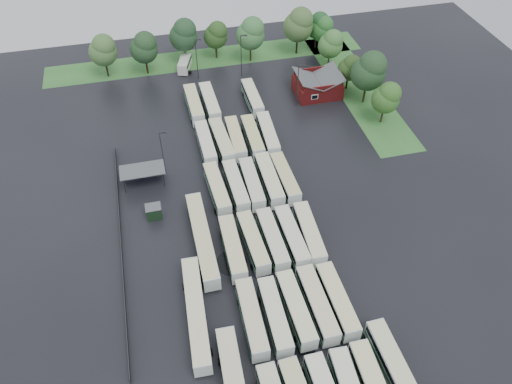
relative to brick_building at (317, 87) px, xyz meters
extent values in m
plane|color=black|center=(-24.00, -42.77, -1.87)|extent=(160.00, 160.00, 0.00)
cube|color=maroon|center=(0.00, 0.03, -0.17)|extent=(10.00, 8.00, 3.40)
cube|color=#4C4F51|center=(-2.50, 0.03, 2.43)|extent=(5.07, 8.60, 2.19)
cube|color=#4C4F51|center=(2.50, 0.03, 2.43)|extent=(5.07, 8.60, 2.19)
cube|color=maroon|center=(0.00, -3.97, 2.03)|extent=(9.00, 0.20, 1.20)
cube|color=silver|center=(-2.00, -4.02, 0.13)|extent=(1.60, 0.12, 1.20)
cylinder|color=#2D2D30|center=(-44.80, -22.77, -0.17)|extent=(0.16, 0.16, 3.40)
cylinder|color=#2D2D30|center=(-37.60, -22.77, -0.17)|extent=(0.16, 0.16, 3.40)
cylinder|color=#2D2D30|center=(-44.80, -19.57, -0.17)|extent=(0.16, 0.16, 3.40)
cylinder|color=#2D2D30|center=(-37.60, -19.57, -0.17)|extent=(0.16, 0.16, 3.40)
cube|color=#4C4F51|center=(-41.20, -21.17, 1.63)|extent=(8.20, 4.20, 0.15)
cube|color=navy|center=(-41.20, -19.27, -0.27)|extent=(7.60, 0.08, 2.60)
cube|color=black|center=(-40.20, -30.17, -0.62)|extent=(2.50, 2.00, 2.50)
cube|color=#4C4F51|center=(-40.20, -30.17, 0.69)|extent=(2.70, 2.20, 0.12)
cube|color=#346F2D|center=(-22.00, 22.03, -1.86)|extent=(80.00, 10.00, 0.01)
cube|color=#346F2D|center=(10.00, 0.03, -1.86)|extent=(10.00, 50.00, 0.01)
cube|color=#2D2D30|center=(-46.20, -34.77, -1.27)|extent=(0.10, 50.00, 1.20)
cylinder|color=black|center=(-25.30, -64.92, -1.40)|extent=(2.61, 0.98, 0.98)
cylinder|color=black|center=(-21.94, -65.08, -1.41)|extent=(2.58, 0.97, 0.97)
cylinder|color=black|center=(-18.89, -65.04, -1.41)|extent=(2.58, 0.97, 0.97)
cube|color=beige|center=(-15.68, -68.85, 1.52)|extent=(2.79, 12.18, 0.13)
cylinder|color=black|center=(-15.68, -64.85, -1.40)|extent=(2.66, 1.00, 1.00)
cube|color=silver|center=(-28.55, -55.04, -0.01)|extent=(2.80, 12.28, 2.80)
cube|color=black|center=(-28.55, -55.04, 0.55)|extent=(2.85, 11.79, 0.90)
cube|color=#256338|center=(-28.55, -55.04, -0.62)|extent=(2.84, 12.04, 0.62)
cube|color=beige|center=(-28.55, -55.04, 1.45)|extent=(2.69, 11.91, 0.12)
cylinder|color=black|center=(-28.55, -58.95, -1.41)|extent=(2.60, 0.98, 0.98)
cylinder|color=black|center=(-28.55, -51.13, -1.41)|extent=(2.60, 0.98, 0.98)
cube|color=silver|center=(-25.23, -55.42, -0.04)|extent=(2.67, 12.02, 2.75)
cube|color=black|center=(-25.23, -55.42, 0.51)|extent=(2.73, 11.54, 0.88)
cube|color=#235E35|center=(-25.23, -55.42, -0.65)|extent=(2.72, 11.78, 0.60)
cube|color=beige|center=(-25.23, -55.42, 1.38)|extent=(2.57, 11.66, 0.12)
cylinder|color=black|center=(-25.23, -59.25, -1.42)|extent=(2.55, 0.96, 0.96)
cylinder|color=black|center=(-25.23, -51.58, -1.42)|extent=(2.55, 0.96, 0.96)
cube|color=silver|center=(-21.95, -55.08, -0.02)|extent=(2.86, 12.23, 2.79)
cube|color=black|center=(-21.95, -55.08, 0.54)|extent=(2.91, 11.74, 0.89)
cube|color=#1B5730|center=(-21.95, -55.08, -0.63)|extent=(2.91, 11.98, 0.61)
cube|color=#F4EDB1|center=(-21.95, -55.08, 1.43)|extent=(2.75, 11.86, 0.12)
cylinder|color=black|center=(-21.95, -58.97, -1.41)|extent=(2.58, 0.97, 0.97)
cylinder|color=black|center=(-21.95, -51.18, -1.41)|extent=(2.58, 0.97, 0.97)
cube|color=silver|center=(-18.71, -55.05, 0.02)|extent=(2.82, 12.47, 2.85)
cube|color=black|center=(-18.71, -55.05, 0.59)|extent=(2.87, 11.97, 0.91)
cube|color=#226134|center=(-18.71, -55.05, -0.60)|extent=(2.87, 12.22, 0.63)
cube|color=beige|center=(-18.71, -55.05, 1.50)|extent=(2.71, 12.09, 0.12)
cylinder|color=black|center=(-18.71, -59.02, -1.40)|extent=(2.64, 0.99, 0.99)
cylinder|color=black|center=(-18.71, -51.07, -1.40)|extent=(2.64, 0.99, 0.99)
cube|color=silver|center=(-15.63, -55.12, -0.01)|extent=(2.73, 12.23, 2.79)
cube|color=black|center=(-15.63, -55.12, 0.55)|extent=(2.79, 11.74, 0.89)
cube|color=#2C6A3E|center=(-15.63, -55.12, -0.63)|extent=(2.78, 11.98, 0.61)
cube|color=beige|center=(-15.63, -55.12, 1.43)|extent=(2.62, 11.86, 0.12)
cylinder|color=black|center=(-15.63, -59.02, -1.41)|extent=(2.59, 0.97, 0.97)
cylinder|color=black|center=(-15.63, -51.22, -1.41)|extent=(2.59, 0.97, 0.97)
cube|color=silver|center=(-28.59, -41.79, -0.01)|extent=(2.70, 12.25, 2.80)
cube|color=black|center=(-28.59, -41.79, 0.55)|extent=(2.76, 11.77, 0.90)
cube|color=#226334|center=(-28.59, -41.79, -0.62)|extent=(2.75, 12.01, 0.62)
cube|color=beige|center=(-28.59, -41.79, 1.44)|extent=(2.60, 11.89, 0.12)
cylinder|color=black|center=(-28.59, -45.71, -1.41)|extent=(2.60, 0.98, 0.98)
cylinder|color=black|center=(-28.59, -37.88, -1.41)|extent=(2.60, 0.98, 0.98)
cube|color=silver|center=(-25.06, -41.35, -0.05)|extent=(3.05, 12.01, 2.73)
cube|color=black|center=(-25.06, -41.35, 0.49)|extent=(3.09, 11.54, 0.87)
cube|color=#2C673E|center=(-25.06, -41.35, -0.66)|extent=(3.09, 11.78, 0.60)
cube|color=beige|center=(-25.06, -41.35, 1.36)|extent=(2.94, 11.65, 0.12)
cylinder|color=black|center=(-25.06, -45.16, -1.42)|extent=(2.53, 0.95, 0.95)
cylinder|color=black|center=(-25.06, -37.54, -1.42)|extent=(2.53, 0.95, 0.95)
cube|color=silver|center=(-21.85, -41.56, -0.03)|extent=(2.75, 12.09, 2.76)
cube|color=black|center=(-21.85, -41.56, 0.52)|extent=(2.80, 11.61, 0.88)
cube|color=#1C672E|center=(-21.85, -41.56, -0.64)|extent=(2.80, 11.85, 0.61)
cube|color=beige|center=(-21.85, -41.56, 1.39)|extent=(2.65, 11.72, 0.12)
cylinder|color=black|center=(-21.85, -45.41, -1.41)|extent=(2.56, 0.96, 0.96)
cylinder|color=black|center=(-21.85, -37.71, -1.41)|extent=(2.56, 0.96, 0.96)
cube|color=silver|center=(-18.63, -41.76, -0.02)|extent=(2.84, 12.19, 2.78)
cube|color=black|center=(-18.63, -41.76, 0.53)|extent=(2.89, 11.71, 0.89)
cube|color=#29693F|center=(-18.63, -41.76, -0.63)|extent=(2.89, 11.95, 0.61)
cube|color=beige|center=(-18.63, -41.76, 1.42)|extent=(2.73, 11.83, 0.12)
cylinder|color=black|center=(-18.63, -45.64, -1.41)|extent=(2.58, 0.97, 0.97)
cylinder|color=black|center=(-18.63, -37.88, -1.41)|extent=(2.58, 0.97, 0.97)
cube|color=silver|center=(-15.63, -41.81, 0.01)|extent=(3.10, 12.41, 2.82)
cube|color=black|center=(-15.63, -41.81, 0.57)|extent=(3.14, 11.92, 0.90)
cube|color=#1B5D30|center=(-15.63, -41.81, -0.61)|extent=(3.14, 12.17, 0.62)
cube|color=beige|center=(-15.63, -41.81, 1.47)|extent=(2.98, 12.04, 0.12)
cylinder|color=black|center=(-15.63, -45.75, -1.40)|extent=(2.62, 0.98, 0.98)
cylinder|color=black|center=(-15.63, -37.87, -1.40)|extent=(2.62, 0.98, 0.98)
cube|color=silver|center=(-28.51, -27.70, -0.02)|extent=(3.14, 12.26, 2.78)
cube|color=black|center=(-28.51, -27.70, 0.54)|extent=(3.17, 11.78, 0.89)
cube|color=#1E592D|center=(-28.51, -27.70, -0.63)|extent=(3.17, 12.02, 0.61)
cube|color=beige|center=(-28.51, -27.70, 1.42)|extent=(3.02, 11.89, 0.12)
cylinder|color=black|center=(-28.51, -31.58, -1.41)|extent=(2.58, 0.97, 0.97)
cylinder|color=black|center=(-28.51, -23.81, -1.41)|extent=(2.58, 0.97, 0.97)
cube|color=silver|center=(-25.06, -27.77, -0.05)|extent=(2.80, 12.03, 2.74)
cube|color=black|center=(-25.06, -27.77, 0.50)|extent=(2.85, 11.55, 0.88)
cube|color=#28673A|center=(-25.06, -27.77, -0.65)|extent=(2.84, 11.79, 0.60)
cube|color=beige|center=(-25.06, -27.77, 1.38)|extent=(2.69, 11.67, 0.12)
cylinder|color=black|center=(-25.06, -31.61, -1.42)|extent=(2.54, 0.96, 0.96)
cylinder|color=black|center=(-25.06, -23.94, -1.42)|extent=(2.54, 0.96, 0.96)
cube|color=silver|center=(-22.08, -27.86, -0.04)|extent=(2.66, 12.02, 2.75)
cube|color=black|center=(-22.08, -27.86, 0.51)|extent=(2.71, 11.54, 0.88)
cube|color=#186430|center=(-22.08, -27.86, -0.65)|extent=(2.71, 11.78, 0.60)
cube|color=beige|center=(-22.08, -27.86, 1.38)|extent=(2.56, 11.66, 0.12)
cylinder|color=black|center=(-22.08, -31.69, -1.42)|extent=(2.55, 0.96, 0.96)
cylinder|color=black|center=(-22.08, -24.02, -1.42)|extent=(2.55, 0.96, 0.96)
cube|color=silver|center=(-18.73, -27.66, 0.05)|extent=(2.66, 12.62, 2.89)
cube|color=black|center=(-18.73, -27.66, 0.63)|extent=(2.72, 12.12, 0.93)
cube|color=#255C32|center=(-18.73, -27.66, -0.58)|extent=(2.71, 12.37, 0.64)
cube|color=beige|center=(-18.73, -27.66, 1.55)|extent=(2.55, 12.24, 0.13)
cylinder|color=black|center=(-18.73, -31.69, -1.39)|extent=(2.68, 1.01, 1.01)
cylinder|color=black|center=(-18.73, -23.62, -1.39)|extent=(2.68, 1.01, 1.01)
cube|color=silver|center=(-15.78, -27.85, -0.04)|extent=(2.78, 12.09, 2.76)
cube|color=black|center=(-15.78, -27.85, 0.52)|extent=(2.83, 11.61, 0.88)
cube|color=#235F33|center=(-15.78, -27.85, -0.64)|extent=(2.83, 11.85, 0.61)
cube|color=#DCD188|center=(-15.78, -27.85, 1.39)|extent=(2.68, 11.73, 0.12)
cylinder|color=black|center=(-15.78, -31.70, -1.41)|extent=(2.56, 0.96, 0.96)
cylinder|color=black|center=(-15.78, -23.99, -1.41)|extent=(2.56, 0.96, 0.96)
cube|color=silver|center=(-28.35, -14.36, -0.02)|extent=(2.68, 12.14, 2.78)
cube|color=black|center=(-28.35, -14.36, 0.53)|extent=(2.73, 11.66, 0.89)
cube|color=#17562C|center=(-28.35, -14.36, -0.63)|extent=(2.73, 11.90, 0.61)
cube|color=#EAE4C6|center=(-28.35, -14.36, 1.41)|extent=(2.57, 11.78, 0.12)
cylinder|color=black|center=(-28.35, -18.23, -1.41)|extent=(2.57, 0.97, 0.97)
cylinder|color=black|center=(-28.35, -10.48, -1.41)|extent=(2.57, 0.97, 0.97)
cube|color=silver|center=(-25.10, -14.43, 0.03)|extent=(3.21, 12.58, 2.86)
cube|color=black|center=(-25.10, -14.43, 0.60)|extent=(3.25, 12.09, 0.91)
cube|color=#295C39|center=(-25.10, -14.43, -0.60)|extent=(3.25, 12.34, 0.63)
cube|color=beige|center=(-25.10, -14.43, 1.51)|extent=(3.09, 12.20, 0.12)
cylinder|color=black|center=(-25.10, -18.42, -1.40)|extent=(2.65, 1.00, 1.00)
cylinder|color=black|center=(-25.10, -10.44, -1.40)|extent=(2.65, 1.00, 1.00)
cube|color=silver|center=(-22.20, -14.20, -0.04)|extent=(2.79, 12.03, 2.74)
cube|color=black|center=(-22.20, -14.20, 0.50)|extent=(2.83, 11.56, 0.88)
cube|color=#1D6231|center=(-22.20, -14.20, -0.65)|extent=(2.83, 11.80, 0.60)
cube|color=beige|center=(-22.20, -14.20, 1.38)|extent=(2.68, 11.67, 0.12)
cylinder|color=black|center=(-22.20, -18.03, -1.42)|extent=(2.55, 0.96, 0.96)
cylinder|color=black|center=(-22.20, -10.37, -1.42)|extent=(2.55, 0.96, 0.96)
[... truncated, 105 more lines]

